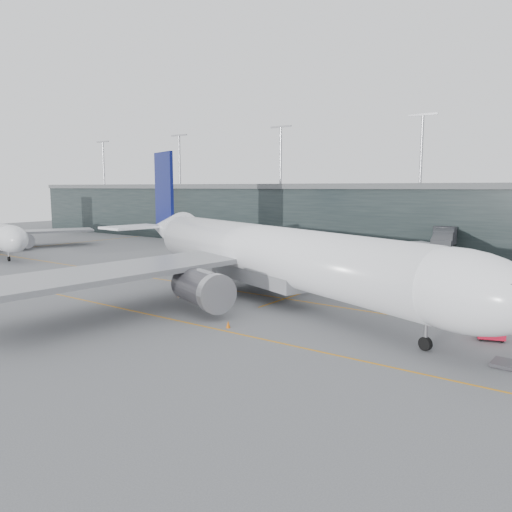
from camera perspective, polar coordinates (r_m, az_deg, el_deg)
The scene contains 16 objects.
ground at distance 71.23m, azimuth 1.71°, elevation -3.79°, with size 320.00×320.00×0.00m, color #58595D.
taxiline_a at distance 68.03m, azimuth -0.20°, elevation -4.34°, with size 160.00×0.25×0.02m, color orange.
taxiline_b at distance 56.29m, azimuth -9.95°, elevation -7.06°, with size 160.00×0.25×0.02m, color orange.
taxiline_lead_main at distance 86.07m, azimuth 12.04°, elevation -1.92°, with size 0.25×60.00×0.02m, color orange.
taxiline_lead_adj at distance 138.93m, azimuth -19.66°, elevation 1.47°, with size 0.25×60.00×0.02m, color orange.
terminal at distance 122.30m, azimuth 17.30°, elevation 4.35°, with size 240.00×36.00×29.00m.
main_aircraft at distance 64.72m, azimuth 1.10°, elevation 0.25°, with size 71.22×65.79×20.74m.
jet_bridge at distance 84.99m, azimuth 21.58°, elevation 1.17°, with size 14.63×45.67×7.06m.
gse_cart at distance 52.68m, azimuth 25.28°, elevation -7.73°, with size 2.79×2.22×1.66m.
baggage_dolly at distance 46.07m, azimuth 27.19°, elevation -11.02°, with size 2.92×2.33×0.29m, color #343439.
uld_a at distance 82.10m, azimuth 4.12°, elevation -1.65°, with size 2.02×1.76×1.59m.
uld_b at distance 81.92m, azimuth 6.08°, elevation -1.60°, with size 2.12×1.73×1.87m.
uld_c at distance 79.43m, azimuth 6.29°, elevation -2.00°, with size 1.99×1.70×1.61m.
cone_wing_stbd at distance 51.93m, azimuth -3.21°, elevation -7.82°, with size 0.46×0.46×0.74m, color #CE5E0B.
cone_wing_port at distance 77.32m, azimuth 11.12°, elevation -2.71°, with size 0.50×0.50×0.79m, color #CB3C0B.
cone_tail at distance 66.85m, azimuth -8.74°, elevation -4.33°, with size 0.47×0.47×0.75m, color orange.
Camera 1 is at (39.34, -57.60, 14.41)m, focal length 35.00 mm.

